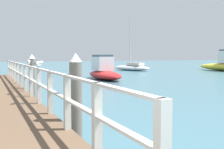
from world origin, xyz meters
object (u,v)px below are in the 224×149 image
object	(u,v)px
dock_piling_near	(76,95)
boat_1	(132,67)
seagull_background	(29,62)
dock_piling_far	(32,75)
boat_2	(104,71)
seagull_foreground	(39,63)

from	to	relation	value
dock_piling_near	boat_1	bearing A→B (deg)	58.75
seagull_background	boat_1	bearing A→B (deg)	67.46
seagull_background	boat_1	world-z (taller)	boat_1
dock_piling_far	seagull_background	world-z (taller)	dock_piling_far
boat_1	boat_2	bearing A→B (deg)	-147.15
boat_1	boat_2	size ratio (longest dim) A/B	1.21
seagull_background	boat_1	size ratio (longest dim) A/B	0.07
boat_1	seagull_foreground	bearing A→B (deg)	-143.49
seagull_foreground	boat_2	xyz separation A→B (m)	(6.72, 11.02, -0.96)
seagull_foreground	boat_2	bearing A→B (deg)	96.73
boat_1	dock_piling_near	bearing A→B (deg)	-139.85
dock_piling_near	seagull_background	world-z (taller)	dock_piling_near
dock_piling_far	seagull_foreground	bearing A→B (deg)	-95.37
dock_piling_far	seagull_background	distance (m)	1.94
seagull_foreground	seagull_background	size ratio (longest dim) A/B	0.86
dock_piling_far	seagull_background	size ratio (longest dim) A/B	3.99
dock_piling_near	seagull_background	size ratio (longest dim) A/B	3.99
dock_piling_near	boat_2	world-z (taller)	dock_piling_near
dock_piling_far	boat_1	world-z (taller)	boat_1
boat_1	boat_2	distance (m)	12.37
boat_2	boat_1	bearing A→B (deg)	55.09
dock_piling_near	boat_1	distance (m)	27.09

